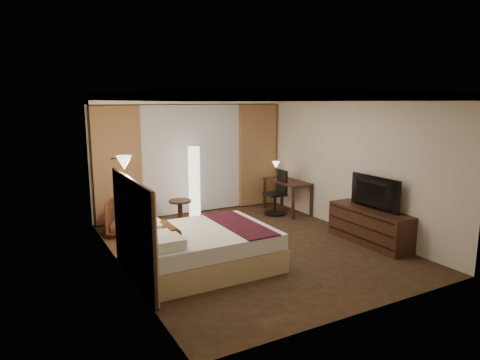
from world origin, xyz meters
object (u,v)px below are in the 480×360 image
side_table (180,212)px  television (370,192)px  bed (203,248)px  armchair (130,214)px  floor_lamp (194,183)px  office_chair (275,193)px  desk (287,196)px  dresser (370,226)px

side_table → television: bearing=-47.5°
bed → armchair: (-0.56, 2.23, 0.09)m
television → bed: bearing=82.3°
bed → armchair: armchair is taller
floor_lamp → office_chair: floor_lamp is taller
office_chair → bed: bearing=-140.1°
armchair → floor_lamp: size_ratio=0.49×
armchair → television: 4.55m
desk → dresser: bearing=-88.9°
side_table → dresser: (2.60, -2.80, 0.06)m
side_table → dresser: bearing=-47.2°
bed → office_chair: office_chair is taller
desk → floor_lamp: bearing=166.0°
armchair → side_table: size_ratio=1.52×
office_chair → television: television is taller
bed → side_table: bed is taller
side_table → dresser: dresser is taller
armchair → office_chair: bearing=24.1°
armchair → television: (3.66, -2.63, 0.57)m
side_table → desk: (2.55, -0.26, 0.11)m
office_chair → dresser: (0.42, -2.49, -0.19)m
floor_lamp → office_chair: bearing=-18.3°
side_table → desk: desk is taller
side_table → office_chair: bearing=-8.0°
armchair → side_table: armchair is taller
side_table → office_chair: office_chair is taller
floor_lamp → office_chair: (1.73, -0.57, -0.29)m
dresser → side_table: bearing=132.8°
armchair → office_chair: size_ratio=0.77×
bed → television: television is taller
bed → dresser: bearing=-7.4°
bed → armchair: bearing=104.1°
dresser → office_chair: bearing=99.6°
side_table → television: size_ratio=0.47×
bed → floor_lamp: (0.98, 2.66, 0.49)m
side_table → floor_lamp: bearing=31.2°
armchair → dresser: (3.69, -2.63, -0.07)m
side_table → office_chair: (2.18, -0.31, 0.25)m
dresser → desk: bearing=91.1°
floor_lamp → dresser: size_ratio=0.97×
armchair → side_table: (1.09, 0.17, -0.14)m
bed → side_table: size_ratio=4.07×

